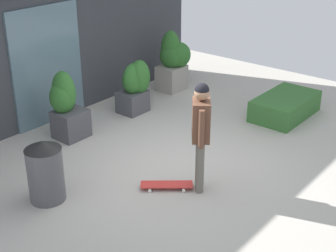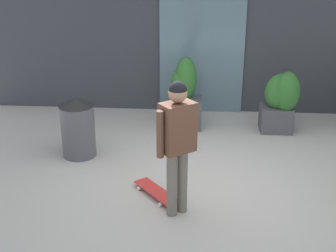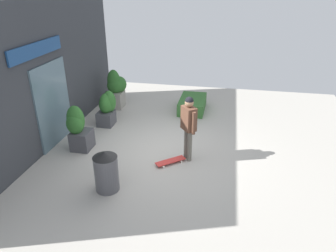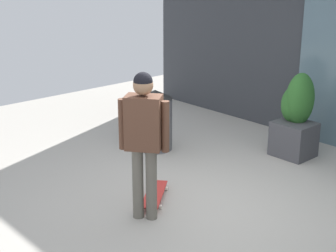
% 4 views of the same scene
% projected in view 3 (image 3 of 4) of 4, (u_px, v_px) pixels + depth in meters
% --- Properties ---
extents(ground_plane, '(12.00, 12.00, 0.00)m').
position_uv_depth(ground_plane, '(164.00, 151.00, 8.66)').
color(ground_plane, '#B2ADA3').
extents(building_facade, '(8.61, 0.31, 3.95)m').
position_uv_depth(building_facade, '(44.00, 77.00, 8.41)').
color(building_facade, '#383A3F').
rests_on(building_facade, ground_plane).
extents(skateboarder, '(0.48, 0.45, 1.75)m').
position_uv_depth(skateboarder, '(189.00, 122.00, 7.85)').
color(skateboarder, '#666056').
rests_on(skateboarder, ground_plane).
extents(skateboard, '(0.69, 0.77, 0.08)m').
position_uv_depth(skateboard, '(171.00, 161.00, 8.09)').
color(skateboard, red).
rests_on(skateboard, ground_plane).
extents(planter_box_left, '(0.58, 0.62, 1.29)m').
position_uv_depth(planter_box_left, '(78.00, 128.00, 8.55)').
color(planter_box_left, '#47474C').
rests_on(planter_box_left, ground_plane).
extents(planter_box_right, '(0.75, 0.67, 1.41)m').
position_uv_depth(planter_box_right, '(116.00, 88.00, 11.46)').
color(planter_box_right, gray).
rests_on(planter_box_right, ground_plane).
extents(planter_box_mid, '(0.64, 0.56, 1.13)m').
position_uv_depth(planter_box_mid, '(107.00, 107.00, 10.05)').
color(planter_box_mid, '#47474C').
rests_on(planter_box_mid, ground_plane).
extents(trash_bin, '(0.55, 0.55, 0.98)m').
position_uv_depth(trash_bin, '(106.00, 171.00, 6.90)').
color(trash_bin, '#4C4C51').
rests_on(trash_bin, ground_plane).
extents(hedge_ledge, '(1.56, 0.90, 0.44)m').
position_uv_depth(hedge_ledge, '(192.00, 104.00, 11.36)').
color(hedge_ledge, '#33662D').
rests_on(hedge_ledge, ground_plane).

